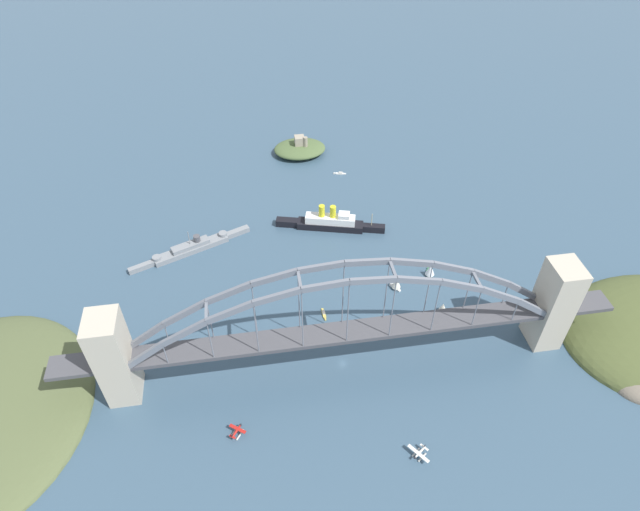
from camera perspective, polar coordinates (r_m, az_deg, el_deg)
The scene contains 13 objects.
ground_plane at distance 296.94m, azimuth 2.44°, elevation -11.45°, with size 1400.00×1400.00×0.00m, color #385166.
harbor_arch_bridge at distance 273.93m, azimuth 2.62°, elevation -7.82°, with size 291.99×19.12×70.76m.
ocean_liner at distance 374.54m, azimuth 1.06°, elevation 3.58°, with size 75.88×25.48×19.15m.
naval_cruiser at distance 367.73m, azimuth -13.56°, elevation 0.84°, with size 80.22×36.45×16.68m.
fort_island_mid_harbor at distance 457.43m, azimuth -2.18°, elevation 11.40°, with size 43.33×33.71×16.95m.
seaplane_taxiing_near_bridge at distance 270.86m, azimuth 10.60°, elevation -20.15°, with size 9.77×10.68×4.84m.
seaplane_second_in_formation at distance 275.20m, azimuth -8.90°, elevation -18.14°, with size 8.55×8.45×4.90m.
small_boat_0 at distance 432.88m, azimuth 2.16°, elevation 8.79°, with size 10.07×3.48×1.97m.
small_boat_1 at distance 333.78m, azimuth 8.19°, elevation -2.91°, with size 7.64×9.83×10.33m.
small_boat_2 at distance 326.35m, azimuth 13.03°, elevation -5.43°, with size 5.58×7.93×7.35m.
small_boat_3 at distance 318.37m, azimuth 0.41°, elevation -6.26°, with size 2.16×9.54×1.87m.
small_boat_4 at distance 345.74m, azimuth 11.75°, elevation -1.53°, with size 6.97×10.90×10.53m.
channel_marker_buoy at distance 308.06m, azimuth -6.51°, elevation -8.73°, with size 2.20×2.20×2.75m.
Camera 1 is at (-39.47, -171.59, 239.11)m, focal length 29.84 mm.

